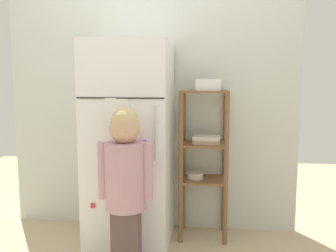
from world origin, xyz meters
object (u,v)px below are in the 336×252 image
object	(u,v)px
refrigerator	(130,144)
fruit_bin	(208,86)
pantry_shelf_unit	(204,152)
child_standing	(125,175)

from	to	relation	value
refrigerator	fruit_bin	world-z (taller)	refrigerator
refrigerator	pantry_shelf_unit	xyz separation A→B (m)	(0.57, 0.16, -0.08)
refrigerator	child_standing	bearing A→B (deg)	-81.32
pantry_shelf_unit	fruit_bin	xyz separation A→B (m)	(0.03, -0.01, 0.54)
pantry_shelf_unit	child_standing	bearing A→B (deg)	-126.99
refrigerator	child_standing	world-z (taller)	refrigerator
refrigerator	child_standing	distance (m)	0.52
child_standing	fruit_bin	world-z (taller)	fruit_bin
fruit_bin	refrigerator	bearing A→B (deg)	-166.36
child_standing	fruit_bin	xyz separation A→B (m)	(0.52, 0.65, 0.57)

